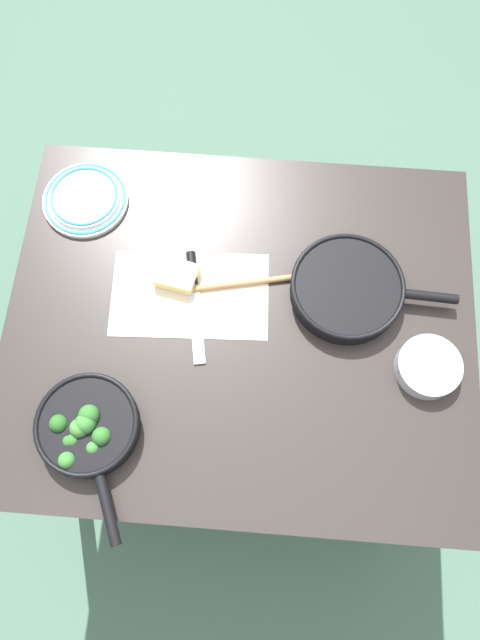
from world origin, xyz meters
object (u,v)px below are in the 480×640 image
at_px(skillet_broccoli, 88,428).
at_px(prep_bowl_steel, 428,367).
at_px(cheese_block, 177,276).
at_px(dinner_plate_stack, 85,198).
at_px(wooden_spoon, 284,278).
at_px(skillet_eggs, 348,289).
at_px(grater_knife, 194,291).

xyz_separation_m(skillet_broccoli, prep_bowl_steel, (-0.77, -0.20, -0.01)).
distance_m(cheese_block, dinner_plate_stack, 0.33).
relative_size(wooden_spoon, prep_bowl_steel, 2.66).
distance_m(skillet_broccoli, dinner_plate_stack, 0.60).
bearing_deg(skillet_broccoli, prep_bowl_steel, 82.12).
distance_m(skillet_broccoli, skillet_eggs, 0.69).
relative_size(skillet_broccoli, dinner_plate_stack, 1.63).
bearing_deg(cheese_block, skillet_broccoli, 68.61).
height_order(grater_knife, prep_bowl_steel, prep_bowl_steel).
bearing_deg(skillet_eggs, wooden_spoon, 173.36).
xyz_separation_m(skillet_eggs, grater_knife, (0.38, 0.03, -0.02)).
relative_size(wooden_spoon, cheese_block, 3.60).
height_order(skillet_eggs, grater_knife, skillet_eggs).
bearing_deg(wooden_spoon, skillet_broccoli, -147.70).
bearing_deg(skillet_broccoli, skillet_eggs, 101.01).
distance_m(wooden_spoon, prep_bowl_steel, 0.40).
relative_size(grater_knife, cheese_block, 2.61).
bearing_deg(grater_knife, prep_bowl_steel, 64.50).
xyz_separation_m(skillet_eggs, wooden_spoon, (0.16, -0.03, -0.02)).
height_order(dinner_plate_stack, prep_bowl_steel, prep_bowl_steel).
xyz_separation_m(wooden_spoon, grater_knife, (0.22, 0.05, 0.00)).
distance_m(skillet_broccoli, grater_knife, 0.41).
bearing_deg(dinner_plate_stack, grater_knife, 142.79).
bearing_deg(prep_bowl_steel, skillet_eggs, -43.36).
xyz_separation_m(skillet_eggs, prep_bowl_steel, (-0.19, 0.18, -0.01)).
bearing_deg(cheese_block, prep_bowl_steel, 163.04).
bearing_deg(skillet_broccoli, wooden_spoon, 111.54).
height_order(skillet_broccoli, skillet_eggs, skillet_broccoli).
bearing_deg(grater_knife, wooden_spoon, 92.76).
xyz_separation_m(dinner_plate_stack, prep_bowl_steel, (-0.88, 0.39, 0.01)).
height_order(grater_knife, cheese_block, cheese_block).
bearing_deg(prep_bowl_steel, skillet_broccoli, 14.81).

